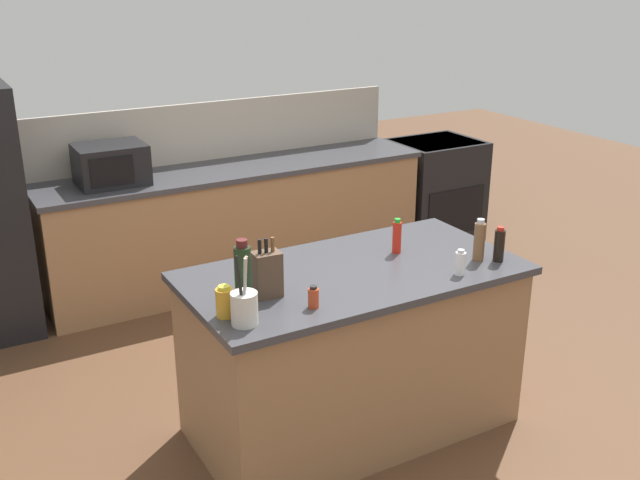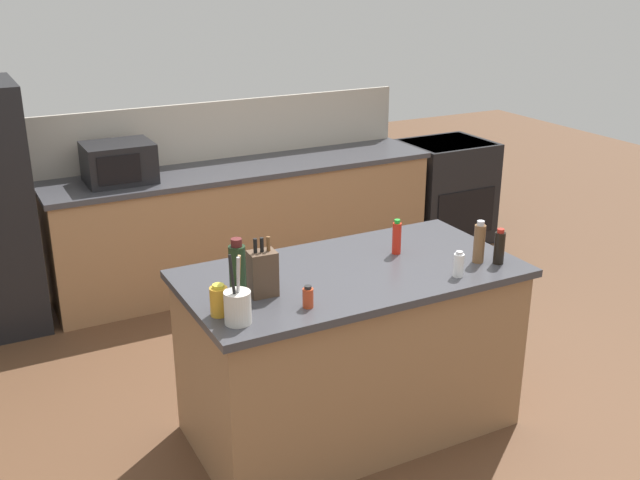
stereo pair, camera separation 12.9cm
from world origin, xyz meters
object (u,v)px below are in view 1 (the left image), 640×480
object	(u,v)px
hot_sauce_bottle	(397,237)
honey_jar	(225,302)
soy_sauce_bottle	(499,245)
wine_bottle	(243,277)
utensil_crock	(244,307)
spice_jar_paprika	(313,297)
pepper_grinder	(479,241)
range_oven	(434,190)
knife_block	(267,273)
microwave	(111,164)
salt_shaker	(460,263)

from	to	relation	value
hot_sauce_bottle	honey_jar	world-z (taller)	hot_sauce_bottle
hot_sauce_bottle	soy_sauce_bottle	xyz separation A→B (m)	(0.40, -0.37, -0.00)
hot_sauce_bottle	wine_bottle	xyz separation A→B (m)	(-1.01, -0.23, 0.07)
utensil_crock	spice_jar_paprika	size ratio (longest dim) A/B	2.99
hot_sauce_bottle	spice_jar_paprika	world-z (taller)	hot_sauce_bottle
wine_bottle	spice_jar_paprika	bearing A→B (deg)	-27.30
pepper_grinder	soy_sauce_bottle	xyz separation A→B (m)	(0.08, -0.06, -0.02)
honey_jar	range_oven	bearing A→B (deg)	37.95
knife_block	honey_jar	bearing A→B (deg)	-153.86
range_oven	wine_bottle	world-z (taller)	wine_bottle
microwave	salt_shaker	world-z (taller)	microwave
wine_bottle	soy_sauce_bottle	size ratio (longest dim) A/B	1.75
salt_shaker	soy_sauce_bottle	xyz separation A→B (m)	(0.29, 0.04, 0.03)
microwave	honey_jar	world-z (taller)	microwave
spice_jar_paprika	soy_sauce_bottle	bearing A→B (deg)	0.54
range_oven	microwave	xyz separation A→B (m)	(-2.91, 0.00, 0.62)
range_oven	spice_jar_paprika	xyz separation A→B (m)	(-2.65, -2.49, 0.52)
spice_jar_paprika	salt_shaker	bearing A→B (deg)	-2.10
wine_bottle	soy_sauce_bottle	world-z (taller)	wine_bottle
hot_sauce_bottle	pepper_grinder	distance (m)	0.44
salt_shaker	soy_sauce_bottle	world-z (taller)	soy_sauce_bottle
spice_jar_paprika	soy_sauce_bottle	distance (m)	1.13
utensil_crock	honey_jar	world-z (taller)	utensil_crock
microwave	range_oven	bearing A→B (deg)	-0.00
wine_bottle	pepper_grinder	xyz separation A→B (m)	(1.33, -0.07, -0.05)
salt_shaker	spice_jar_paprika	bearing A→B (deg)	177.90
spice_jar_paprika	soy_sauce_bottle	xyz separation A→B (m)	(1.13, 0.01, 0.04)
salt_shaker	pepper_grinder	world-z (taller)	pepper_grinder
hot_sauce_bottle	salt_shaker	bearing A→B (deg)	-75.85
knife_block	salt_shaker	world-z (taller)	knife_block
knife_block	pepper_grinder	world-z (taller)	knife_block
range_oven	pepper_grinder	xyz separation A→B (m)	(-1.61, -2.41, 0.58)
spice_jar_paprika	honey_jar	bearing A→B (deg)	163.78
microwave	pepper_grinder	bearing A→B (deg)	-61.57
range_oven	utensil_crock	distance (m)	3.93
microwave	utensil_crock	bearing A→B (deg)	-91.95
range_oven	pepper_grinder	world-z (taller)	pepper_grinder
honey_jar	wine_bottle	bearing A→B (deg)	16.83
salt_shaker	microwave	bearing A→B (deg)	113.48
hot_sauce_bottle	soy_sauce_bottle	world-z (taller)	hot_sauce_bottle
spice_jar_paprika	honey_jar	size ratio (longest dim) A/B	0.72
knife_block	wine_bottle	bearing A→B (deg)	-150.15
range_oven	pepper_grinder	size ratio (longest dim) A/B	4.01
range_oven	pepper_grinder	distance (m)	2.95
pepper_grinder	soy_sauce_bottle	bearing A→B (deg)	-38.13
knife_block	honey_jar	distance (m)	0.29
range_oven	utensil_crock	bearing A→B (deg)	-140.33
microwave	wine_bottle	size ratio (longest dim) A/B	1.42
salt_shaker	honey_jar	distance (m)	1.23
utensil_crock	soy_sauce_bottle	bearing A→B (deg)	0.40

